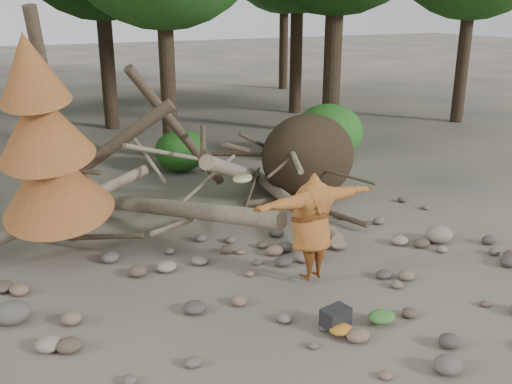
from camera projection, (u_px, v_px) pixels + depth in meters
name	position (u px, v px, depth m)	size (l,w,h in m)	color
ground	(313.00, 306.00, 8.57)	(120.00, 120.00, 0.00)	#514C44
deadfall_pile	(287.00, 162.00, 12.72)	(8.55, 5.24, 3.30)	#332619
dead_conifer	(46.00, 145.00, 9.38)	(2.06, 2.16, 4.35)	#4C3F30
bush_mid	(181.00, 150.00, 15.31)	(1.40, 1.40, 1.12)	#23601B
bush_right	(328.00, 132.00, 16.40)	(2.00, 2.00, 1.60)	#2D7223
frisbee_thrower	(312.00, 226.00, 9.04)	(2.31, 0.80, 1.79)	#9A5522
backpack	(335.00, 321.00, 7.94)	(0.39, 0.26, 0.26)	black
cloth_green	(381.00, 320.00, 8.07)	(0.40, 0.34, 0.15)	#396F2C
cloth_orange	(341.00, 333.00, 7.78)	(0.33, 0.27, 0.12)	#B26E1E
boulder_mid_right	(439.00, 234.00, 10.81)	(0.54, 0.49, 0.32)	gray
boulder_mid_left	(12.00, 313.00, 8.09)	(0.53, 0.47, 0.32)	#58534A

